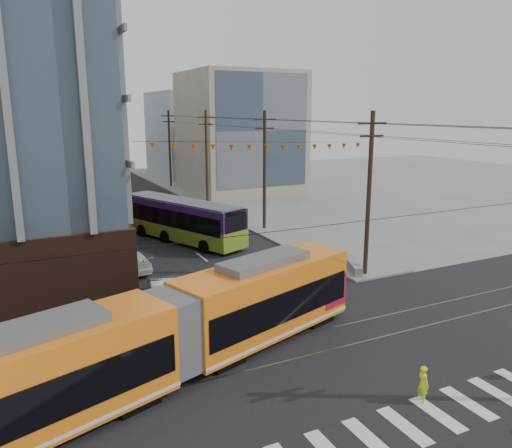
{
  "coord_description": "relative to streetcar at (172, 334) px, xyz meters",
  "views": [
    {
      "loc": [
        -12.55,
        -14.76,
        11.04
      ],
      "look_at": [
        0.36,
        11.32,
        4.36
      ],
      "focal_mm": 35.0,
      "sensor_mm": 36.0,
      "label": 1
    }
  ],
  "objects": [
    {
      "name": "parked_car_silver",
      "position": [
        2.08,
        8.4,
        -1.19
      ],
      "size": [
        2.49,
        5.06,
        1.6
      ],
      "primitive_type": "imported",
      "rotation": [
        0.0,
        0.0,
        2.97
      ],
      "color": "#AEB1B6",
      "rests_on": "ground"
    },
    {
      "name": "parked_car_white",
      "position": [
        1.43,
        15.3,
        -1.25
      ],
      "size": [
        2.87,
        5.35,
        1.47
      ],
      "primitive_type": "imported",
      "rotation": [
        0.0,
        0.0,
        3.31
      ],
      "color": "silver",
      "rests_on": "ground"
    },
    {
      "name": "ground",
      "position": [
        7.22,
        -3.91,
        -1.99
      ],
      "size": [
        160.0,
        160.0,
        0.0
      ],
      "primitive_type": "plane",
      "color": "slate"
    },
    {
      "name": "city_bus",
      "position": [
        7.41,
        21.54,
        -0.15
      ],
      "size": [
        7.54,
        13.09,
        3.68
      ],
      "primitive_type": null,
      "rotation": [
        0.0,
        0.0,
        0.39
      ],
      "color": "#341650",
      "rests_on": "ground"
    },
    {
      "name": "parked_car_grey",
      "position": [
        1.37,
        18.94,
        -1.34
      ],
      "size": [
        2.39,
        4.79,
        1.3
      ],
      "primitive_type": "imported",
      "rotation": [
        0.0,
        0.0,
        3.09
      ],
      "color": "slate",
      "rests_on": "ground"
    },
    {
      "name": "bg_bldg_ne_near",
      "position": [
        23.22,
        44.09,
        6.01
      ],
      "size": [
        14.0,
        14.0,
        16.0
      ],
      "primitive_type": "cube",
      "color": "gray",
      "rests_on": "ground"
    },
    {
      "name": "bg_bldg_ne_far",
      "position": [
        25.22,
        64.09,
        5.01
      ],
      "size": [
        16.0,
        16.0,
        14.0
      ],
      "primitive_type": "cube",
      "color": "#8C99A5",
      "rests_on": "ground"
    },
    {
      "name": "streetcar",
      "position": [
        0.0,
        0.0,
        0.0
      ],
      "size": [
        20.53,
        9.25,
        3.98
      ],
      "primitive_type": null,
      "rotation": [
        0.0,
        0.0,
        0.32
      ],
      "color": "orange",
      "rests_on": "ground"
    },
    {
      "name": "pedestrian",
      "position": [
        8.07,
        -6.05,
        -1.23
      ],
      "size": [
        0.44,
        0.6,
        1.53
      ],
      "primitive_type": "imported",
      "rotation": [
        0.0,
        0.0,
        1.44
      ],
      "color": "#EBFF28",
      "rests_on": "ground"
    },
    {
      "name": "jersey_barrier",
      "position": [
        15.52,
        8.3,
        -1.62
      ],
      "size": [
        2.21,
        3.79,
        0.75
      ],
      "primitive_type": "cube",
      "rotation": [
        0.0,
        0.0,
        -0.39
      ],
      "color": "gray",
      "rests_on": "ground"
    },
    {
      "name": "utility_pole_far",
      "position": [
        15.72,
        52.09,
        3.51
      ],
      "size": [
        0.3,
        0.3,
        11.0
      ],
      "primitive_type": "cylinder",
      "color": "black",
      "rests_on": "ground"
    }
  ]
}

